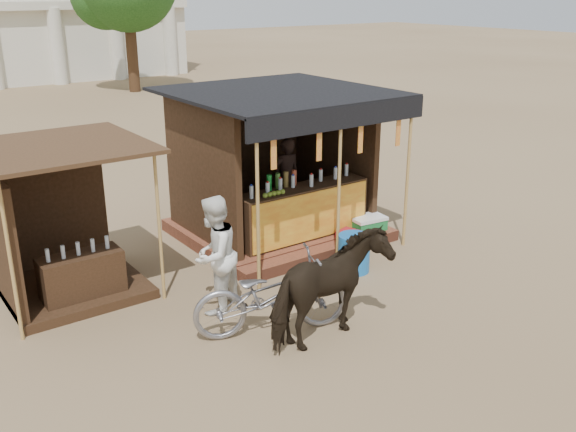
{
  "coord_description": "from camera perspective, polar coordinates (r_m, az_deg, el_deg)",
  "views": [
    {
      "loc": [
        -5.57,
        -6.16,
        4.52
      ],
      "look_at": [
        0.0,
        1.6,
        1.1
      ],
      "focal_mm": 40.0,
      "sensor_mm": 36.0,
      "label": 1
    }
  ],
  "objects": [
    {
      "name": "ground",
      "position": [
        9.46,
        5.73,
        -8.96
      ],
      "size": [
        120.0,
        120.0,
        0.0
      ],
      "primitive_type": "plane",
      "color": "#846B4C",
      "rests_on": "ground"
    },
    {
      "name": "blue_barrel",
      "position": [
        10.8,
        5.87,
        -3.3
      ],
      "size": [
        0.63,
        0.63,
        0.64
      ],
      "primitive_type": "cylinder",
      "rotation": [
        0.0,
        0.0,
        -0.21
      ],
      "color": "#1866B7",
      "rests_on": "ground"
    },
    {
      "name": "secondary_stall",
      "position": [
        10.37,
        -19.9,
        -2.26
      ],
      "size": [
        2.4,
        2.4,
        2.38
      ],
      "color": "#3B2315",
      "rests_on": "ground"
    },
    {
      "name": "red_crate",
      "position": [
        11.75,
        5.49,
        -2.15
      ],
      "size": [
        0.48,
        0.49,
        0.33
      ],
      "primitive_type": "cube",
      "rotation": [
        0.0,
        0.0,
        0.29
      ],
      "color": "maroon",
      "rests_on": "ground"
    },
    {
      "name": "cow",
      "position": [
        8.54,
        3.78,
        -6.56
      ],
      "size": [
        1.87,
        1.05,
        1.5
      ],
      "primitive_type": "imported",
      "rotation": [
        0.0,
        0.0,
        1.71
      ],
      "color": "black",
      "rests_on": "ground"
    },
    {
      "name": "cooler",
      "position": [
        12.19,
        7.09,
        -1.06
      ],
      "size": [
        0.68,
        0.51,
        0.46
      ],
      "color": "#1A7636",
      "rests_on": "ground"
    },
    {
      "name": "bystander",
      "position": [
        9.31,
        -6.59,
        -3.46
      ],
      "size": [
        1.08,
        1.01,
        1.76
      ],
      "primitive_type": "imported",
      "rotation": [
        0.0,
        0.0,
        3.69
      ],
      "color": "white",
      "rests_on": "ground"
    },
    {
      "name": "main_stall",
      "position": [
        12.1,
        -0.94,
        2.88
      ],
      "size": [
        3.6,
        3.61,
        2.78
      ],
      "color": "brown",
      "rests_on": "ground"
    },
    {
      "name": "motorbike",
      "position": [
        8.79,
        -1.5,
        -7.03
      ],
      "size": [
        2.29,
        1.46,
        1.13
      ],
      "primitive_type": "imported",
      "rotation": [
        0.0,
        0.0,
        1.22
      ],
      "color": "gray",
      "rests_on": "ground"
    }
  ]
}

